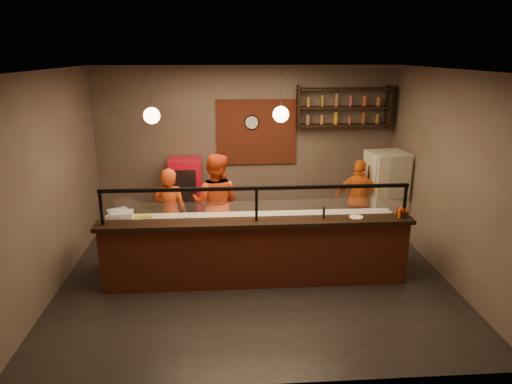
{
  "coord_description": "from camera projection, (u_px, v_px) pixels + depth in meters",
  "views": [
    {
      "loc": [
        -0.44,
        -6.58,
        3.44
      ],
      "look_at": [
        0.04,
        0.3,
        1.32
      ],
      "focal_mm": 32.0,
      "sensor_mm": 36.0,
      "label": 1
    }
  ],
  "objects": [
    {
      "name": "cook_left",
      "position": [
        170.0,
        212.0,
        7.88
      ],
      "size": [
        0.62,
        0.46,
        1.57
      ],
      "primitive_type": "imported",
      "rotation": [
        0.0,
        0.0,
        2.99
      ],
      "color": "#D04313",
      "rests_on": "floor"
    },
    {
      "name": "prep_tub_c",
      "position": [
        116.0,
        219.0,
        7.06
      ],
      "size": [
        0.29,
        0.24,
        0.13
      ],
      "primitive_type": "cube",
      "rotation": [
        0.0,
        0.0,
        -0.12
      ],
      "color": "silver",
      "rests_on": "worktop"
    },
    {
      "name": "condiment_caddy",
      "position": [
        402.0,
        214.0,
        6.86
      ],
      "size": [
        0.2,
        0.17,
        0.09
      ],
      "primitive_type": "cube",
      "rotation": [
        0.0,
        0.0,
        -0.33
      ],
      "color": "black",
      "rests_on": "counter_ledge"
    },
    {
      "name": "counter_ledge",
      "position": [
        256.0,
        223.0,
        6.73
      ],
      "size": [
        4.7,
        0.37,
        0.06
      ],
      "primitive_type": "cube",
      "color": "black",
      "rests_on": "service_counter"
    },
    {
      "name": "worktop",
      "position": [
        254.0,
        220.0,
        7.25
      ],
      "size": [
        4.6,
        0.75,
        0.05
      ],
      "primitive_type": "cube",
      "color": "silver",
      "rests_on": "worktop_cabinet"
    },
    {
      "name": "red_cooler",
      "position": [
        186.0,
        194.0,
        9.07
      ],
      "size": [
        0.65,
        0.6,
        1.46
      ],
      "primitive_type": "cube",
      "rotation": [
        0.0,
        0.0,
        0.04
      ],
      "color": "red",
      "rests_on": "floor"
    },
    {
      "name": "service_counter",
      "position": [
        256.0,
        255.0,
        6.88
      ],
      "size": [
        4.6,
        0.25,
        1.0
      ],
      "primitive_type": "cube",
      "color": "maroon",
      "rests_on": "floor"
    },
    {
      "name": "cook_mid",
      "position": [
        216.0,
        203.0,
        7.99
      ],
      "size": [
        1.01,
        0.87,
        1.79
      ],
      "primitive_type": "imported",
      "rotation": [
        0.0,
        0.0,
        2.91
      ],
      "color": "#DB4314",
      "rests_on": "floor"
    },
    {
      "name": "cook_right",
      "position": [
        359.0,
        200.0,
        8.57
      ],
      "size": [
        0.98,
        0.71,
        1.54
      ],
      "primitive_type": "imported",
      "rotation": [
        0.0,
        0.0,
        2.73
      ],
      "color": "orange",
      "rests_on": "floor"
    },
    {
      "name": "wall_front",
      "position": [
        272.0,
        248.0,
        4.46
      ],
      "size": [
        6.0,
        0.0,
        6.0
      ],
      "primitive_type": "plane",
      "rotation": [
        -1.57,
        0.0,
        0.0
      ],
      "color": "#6D5C50",
      "rests_on": "floor"
    },
    {
      "name": "ceiling",
      "position": [
        255.0,
        70.0,
        6.37
      ],
      "size": [
        6.0,
        6.0,
        0.0
      ],
      "primitive_type": "plane",
      "rotation": [
        3.14,
        0.0,
        0.0
      ],
      "color": "#39302C",
      "rests_on": "wall_back"
    },
    {
      "name": "prep_tub_b",
      "position": [
        118.0,
        215.0,
        7.21
      ],
      "size": [
        0.38,
        0.34,
        0.15
      ],
      "primitive_type": "cube",
      "rotation": [
        0.0,
        0.0,
        0.39
      ],
      "color": "silver",
      "rests_on": "worktop"
    },
    {
      "name": "wall_back",
      "position": [
        247.0,
        147.0,
        9.23
      ],
      "size": [
        6.0,
        0.0,
        6.0
      ],
      "primitive_type": "plane",
      "rotation": [
        1.57,
        0.0,
        0.0
      ],
      "color": "#6D5C50",
      "rests_on": "floor"
    },
    {
      "name": "worktop_cabinet",
      "position": [
        254.0,
        246.0,
        7.38
      ],
      "size": [
        4.6,
        0.75,
        0.85
      ],
      "primitive_type": "cube",
      "color": "gray",
      "rests_on": "floor"
    },
    {
      "name": "rolling_pin",
      "position": [
        143.0,
        216.0,
        7.28
      ],
      "size": [
        0.32,
        0.08,
        0.06
      ],
      "primitive_type": "cylinder",
      "rotation": [
        0.0,
        1.57,
        -0.07
      ],
      "color": "gold",
      "rests_on": "worktop"
    },
    {
      "name": "pendant_right",
      "position": [
        281.0,
        114.0,
        6.78
      ],
      "size": [
        0.24,
        0.24,
        0.77
      ],
      "color": "black",
      "rests_on": "ceiling"
    },
    {
      "name": "floor",
      "position": [
        255.0,
        276.0,
        7.31
      ],
      "size": [
        6.0,
        6.0,
        0.0
      ],
      "primitive_type": "plane",
      "color": "black",
      "rests_on": "ground"
    },
    {
      "name": "small_plate",
      "position": [
        356.0,
        217.0,
        6.84
      ],
      "size": [
        0.26,
        0.26,
        0.01
      ],
      "primitive_type": "cylinder",
      "rotation": [
        0.0,
        0.0,
        -0.32
      ],
      "color": "white",
      "rests_on": "counter_ledge"
    },
    {
      "name": "sneeze_guard",
      "position": [
        256.0,
        201.0,
        6.63
      ],
      "size": [
        4.5,
        0.05,
        0.52
      ],
      "color": "white",
      "rests_on": "counter_ledge"
    },
    {
      "name": "pizza_dough",
      "position": [
        260.0,
        217.0,
        7.3
      ],
      "size": [
        0.54,
        0.54,
        0.01
      ],
      "primitive_type": "cylinder",
      "rotation": [
        0.0,
        0.0,
        0.2
      ],
      "color": "beige",
      "rests_on": "worktop"
    },
    {
      "name": "fridge",
      "position": [
        385.0,
        195.0,
        8.72
      ],
      "size": [
        0.78,
        0.74,
        1.66
      ],
      "primitive_type": "cube",
      "rotation": [
        0.0,
        0.0,
        0.14
      ],
      "color": "beige",
      "rests_on": "floor"
    },
    {
      "name": "wall_right",
      "position": [
        448.0,
        176.0,
        7.04
      ],
      "size": [
        0.0,
        5.0,
        5.0
      ],
      "primitive_type": "plane",
      "rotation": [
        1.57,
        0.0,
        -1.57
      ],
      "color": "#6D5C50",
      "rests_on": "floor"
    },
    {
      "name": "prep_tub_a",
      "position": [
        122.0,
        217.0,
        7.09
      ],
      "size": [
        0.35,
        0.29,
        0.16
      ],
      "primitive_type": "cube",
      "rotation": [
        0.0,
        0.0,
        0.08
      ],
      "color": "white",
      "rests_on": "worktop"
    },
    {
      "name": "pendant_left",
      "position": [
        152.0,
        115.0,
        6.65
      ],
      "size": [
        0.24,
        0.24,
        0.77
      ],
      "color": "black",
      "rests_on": "ceiling"
    },
    {
      "name": "brick_patch",
      "position": [
        257.0,
        132.0,
        9.12
      ],
      "size": [
        1.6,
        0.04,
        1.3
      ],
      "primitive_type": "cube",
      "color": "maroon",
      "rests_on": "wall_back"
    },
    {
      "name": "wall_shelving",
      "position": [
        343.0,
        107.0,
        8.95
      ],
      "size": [
        1.84,
        0.28,
        0.85
      ],
      "color": "black",
      "rests_on": "wall_back"
    },
    {
      "name": "wall_clock",
      "position": [
        252.0,
        122.0,
        9.05
      ],
      "size": [
        0.3,
        0.04,
        0.3
      ],
      "primitive_type": "cylinder",
      "rotation": [
        1.57,
        0.0,
        0.0
      ],
      "color": "black",
      "rests_on": "wall_back"
    },
    {
      "name": "wall_left",
      "position": [
        50.0,
        184.0,
        6.64
      ],
      "size": [
        0.0,
        5.0,
        5.0
      ],
      "primitive_type": "plane",
      "rotation": [
        1.57,
        0.0,
        1.57
      ],
      "color": "#6D5C50",
      "rests_on": "floor"
    },
    {
      "name": "pepper_mill",
      "position": [
        324.0,
        213.0,
        6.79
      ],
      "size": [
        0.04,
        0.04,
        0.18
      ],
      "primitive_type": "cylinder",
      "rotation": [
        0.0,
        0.0,
        0.0
      ],
      "color": "black",
      "rests_on": "counter_ledge"
    }
  ]
}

